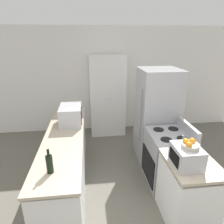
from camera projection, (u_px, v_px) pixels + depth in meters
The scene contains 10 objects.
wall_back at pixel (105, 81), 5.07m from camera, with size 7.00×0.06×2.60m.
counter_left at pixel (67, 159), 3.33m from camera, with size 0.60×2.65×0.90m.
counter_right at pixel (187, 192), 2.62m from camera, with size 0.60×0.75×0.90m.
pantry_cabinet at pixel (107, 96), 4.91m from camera, with size 0.85×0.53×1.96m.
stove at pixel (167, 158), 3.32m from camera, with size 0.66×0.72×1.06m.
refrigerator at pixel (157, 116), 3.88m from camera, with size 0.75×0.74×1.81m.
microwave at pixel (71, 115), 3.51m from camera, with size 0.38×0.53×0.32m.
wine_bottle at pixel (50, 164), 2.23m from camera, with size 0.08×0.08×0.30m.
toaster_oven at pixel (186, 157), 2.34m from camera, with size 0.31×0.36×0.26m.
fruit_bowl at pixel (190, 145), 2.27m from camera, with size 0.20×0.20×0.10m.
Camera 1 is at (-0.40, -1.48, 2.34)m, focal length 32.00 mm.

